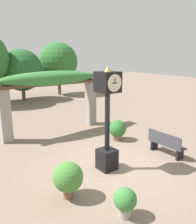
{
  "coord_description": "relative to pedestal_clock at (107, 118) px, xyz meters",
  "views": [
    {
      "loc": [
        -4.89,
        -5.7,
        3.8
      ],
      "look_at": [
        -0.29,
        0.48,
        1.87
      ],
      "focal_mm": 38.0,
      "sensor_mm": 36.0,
      "label": 1
    }
  ],
  "objects": [
    {
      "name": "ground_plane",
      "position": [
        0.29,
        0.02,
        -1.79
      ],
      "size": [
        60.0,
        60.0,
        0.0
      ],
      "primitive_type": "plane",
      "color": "#7F6B5B"
    },
    {
      "name": "pedestal_clock",
      "position": [
        0.0,
        0.0,
        0.0
      ],
      "size": [
        0.64,
        0.69,
        3.41
      ],
      "color": "black",
      "rests_on": "ground"
    },
    {
      "name": "potted_plant_far_left",
      "position": [
        -1.85,
        -0.66,
        -1.2
      ],
      "size": [
        0.81,
        0.81,
        1.01
      ],
      "color": "brown",
      "rests_on": "ground"
    },
    {
      "name": "tree_line",
      "position": [
        0.61,
        13.72,
        1.2
      ],
      "size": [
        13.77,
        4.38,
        5.5
      ],
      "color": "brown",
      "rests_on": "ground"
    },
    {
      "name": "potted_plant_near_right",
      "position": [
        -1.17,
        -2.14,
        -1.36
      ],
      "size": [
        0.55,
        0.55,
        0.74
      ],
      "color": "gray",
      "rests_on": "ground"
    },
    {
      "name": "potted_plant_near_left",
      "position": [
        2.08,
        1.84,
        -1.29
      ],
      "size": [
        0.77,
        0.77,
        0.92
      ],
      "color": "brown",
      "rests_on": "ground"
    },
    {
      "name": "pergola",
      "position": [
        0.29,
        4.58,
        0.55
      ],
      "size": [
        5.53,
        1.05,
        2.98
      ],
      "color": "gray",
      "rests_on": "ground"
    },
    {
      "name": "park_bench",
      "position": [
        2.52,
        -0.44,
        -1.35
      ],
      "size": [
        0.42,
        1.49,
        0.89
      ],
      "rotation": [
        0.0,
        0.0,
        1.57
      ],
      "color": "#38383D",
      "rests_on": "ground"
    }
  ]
}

